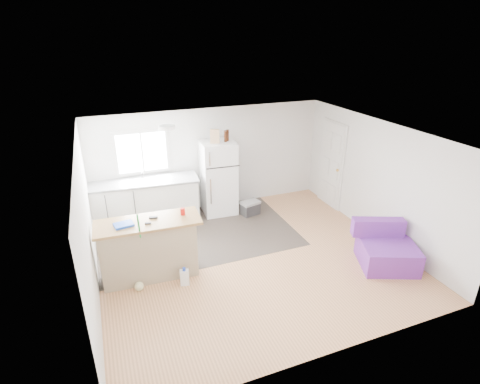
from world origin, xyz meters
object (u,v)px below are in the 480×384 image
(cardboard_box, at_px, (215,136))
(red_cup, at_px, (183,212))
(bottle_right, at_px, (227,135))
(purple_seat, at_px, (386,250))
(peninsula, at_px, (149,249))
(kitchen_cabinets, at_px, (146,202))
(blue_tray, at_px, (124,225))
(bottle_left, at_px, (225,136))
(cleaner_jug, at_px, (185,277))
(cooler, at_px, (250,208))
(mop, at_px, (140,277))
(refrigerator, at_px, (218,178))

(cardboard_box, bearing_deg, red_cup, -122.63)
(red_cup, height_order, bottle_right, bottle_right)
(purple_seat, relative_size, bottle_right, 4.89)
(peninsula, xyz_separation_m, red_cup, (0.63, 0.02, 0.59))
(kitchen_cabinets, relative_size, purple_seat, 1.92)
(red_cup, bearing_deg, blue_tray, -177.86)
(purple_seat, bearing_deg, bottle_left, 145.19)
(cleaner_jug, bearing_deg, bottle_left, 68.02)
(cooler, height_order, mop, mop)
(cooler, bearing_deg, refrigerator, 132.73)
(refrigerator, relative_size, cleaner_jug, 5.16)
(cardboard_box, bearing_deg, refrigerator, 41.74)
(cooler, distance_m, cleaner_jug, 2.90)
(cooler, xyz_separation_m, purple_seat, (1.54, -2.76, 0.12))
(peninsula, xyz_separation_m, purple_seat, (4.08, -1.21, -0.26))
(cooler, bearing_deg, purple_seat, -74.57)
(refrigerator, relative_size, purple_seat, 1.40)
(cardboard_box, bearing_deg, cooler, -25.67)
(peninsula, height_order, cooler, peninsula)
(bottle_right, bearing_deg, kitchen_cabinets, 179.36)
(purple_seat, bearing_deg, bottle_right, 143.95)
(red_cup, bearing_deg, kitchen_cabinets, 100.96)
(cooler, height_order, bottle_left, bottle_left)
(cooler, distance_m, mop, 3.34)
(cardboard_box, bearing_deg, kitchen_cabinets, 176.58)
(peninsula, distance_m, mop, 0.49)
(cardboard_box, bearing_deg, cleaner_jug, -119.60)
(mop, distance_m, red_cup, 1.29)
(kitchen_cabinets, xyz_separation_m, bottle_right, (1.90, -0.02, 1.32))
(refrigerator, relative_size, bottle_right, 6.86)
(cooler, bearing_deg, cleaner_jug, -149.01)
(refrigerator, height_order, bottle_right, bottle_right)
(purple_seat, distance_m, red_cup, 3.76)
(bottle_right, bearing_deg, bottle_left, -140.83)
(kitchen_cabinets, distance_m, cleaner_jug, 2.51)
(bottle_left, bearing_deg, blue_tray, -141.61)
(mop, bearing_deg, kitchen_cabinets, 88.04)
(peninsula, relative_size, refrigerator, 1.03)
(cooler, relative_size, purple_seat, 0.40)
(cardboard_box, xyz_separation_m, bottle_right, (0.32, 0.07, -0.02))
(kitchen_cabinets, bearing_deg, bottle_left, 3.13)
(blue_tray, relative_size, bottle_left, 1.20)
(refrigerator, relative_size, red_cup, 14.29)
(mop, xyz_separation_m, red_cup, (0.86, 0.33, 0.90))
(peninsula, bearing_deg, red_cup, 4.95)
(refrigerator, bearing_deg, red_cup, -120.06)
(bottle_right, bearing_deg, cardboard_box, -166.97)
(kitchen_cabinets, bearing_deg, refrigerator, 4.71)
(cooler, bearing_deg, red_cup, -154.88)
(peninsula, height_order, bottle_left, bottle_left)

